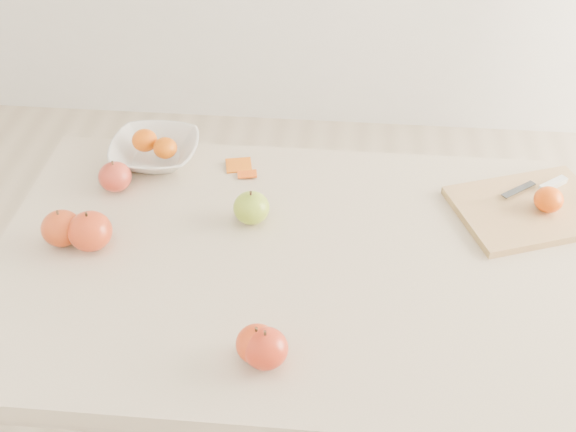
{
  "coord_description": "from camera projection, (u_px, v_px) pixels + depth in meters",
  "views": [
    {
      "loc": [
        0.1,
        -1.07,
        1.74
      ],
      "look_at": [
        0.0,
        0.05,
        0.82
      ],
      "focal_mm": 45.0,
      "sensor_mm": 36.0,
      "label": 1
    }
  ],
  "objects": [
    {
      "name": "table",
      "position": [
        286.0,
        293.0,
        1.52
      ],
      "size": [
        1.2,
        0.8,
        0.75
      ],
      "color": "beige",
      "rests_on": "ground"
    },
    {
      "name": "cutting_board",
      "position": [
        530.0,
        209.0,
        1.57
      ],
      "size": [
        0.37,
        0.33,
        0.02
      ],
      "primitive_type": "cube",
      "rotation": [
        0.0,
        0.0,
        0.36
      ],
      "color": "tan",
      "rests_on": "table"
    },
    {
      "name": "board_tangerine",
      "position": [
        549.0,
        200.0,
        1.54
      ],
      "size": [
        0.06,
        0.06,
        0.05
      ],
      "primitive_type": "ellipsoid",
      "color": "#D25707",
      "rests_on": "cutting_board"
    },
    {
      "name": "fruit_bowl",
      "position": [
        155.0,
        152.0,
        1.71
      ],
      "size": [
        0.21,
        0.21,
        0.05
      ],
      "primitive_type": "imported",
      "color": "silver",
      "rests_on": "table"
    },
    {
      "name": "bowl_tangerine_near",
      "position": [
        145.0,
        140.0,
        1.71
      ],
      "size": [
        0.06,
        0.06,
        0.05
      ],
      "primitive_type": "ellipsoid",
      "color": "#DB6307",
      "rests_on": "fruit_bowl"
    },
    {
      "name": "bowl_tangerine_far",
      "position": [
        165.0,
        148.0,
        1.69
      ],
      "size": [
        0.06,
        0.06,
        0.05
      ],
      "primitive_type": "ellipsoid",
      "color": "#C94D07",
      "rests_on": "fruit_bowl"
    },
    {
      "name": "orange_peel_a",
      "position": [
        239.0,
        167.0,
        1.71
      ],
      "size": [
        0.07,
        0.06,
        0.01
      ],
      "primitive_type": "cube",
      "rotation": [
        0.21,
        0.0,
        0.21
      ],
      "color": "#CF5B0E",
      "rests_on": "table"
    },
    {
      "name": "orange_peel_b",
      "position": [
        247.0,
        175.0,
        1.68
      ],
      "size": [
        0.05,
        0.04,
        0.01
      ],
      "primitive_type": "cube",
      "rotation": [
        -0.14,
        0.0,
        0.18
      ],
      "color": "#E35410",
      "rests_on": "table"
    },
    {
      "name": "paring_knife",
      "position": [
        547.0,
        185.0,
        1.61
      ],
      "size": [
        0.16,
        0.09,
        0.01
      ],
      "color": "white",
      "rests_on": "cutting_board"
    },
    {
      "name": "apple_green",
      "position": [
        251.0,
        208.0,
        1.53
      ],
      "size": [
        0.08,
        0.08,
        0.07
      ],
      "primitive_type": "ellipsoid",
      "color": "#6E9914",
      "rests_on": "table"
    },
    {
      "name": "apple_red_c",
      "position": [
        257.0,
        344.0,
        1.24
      ],
      "size": [
        0.07,
        0.07,
        0.07
      ],
      "primitive_type": "ellipsoid",
      "color": "#A20405",
      "rests_on": "table"
    },
    {
      "name": "apple_red_a",
      "position": [
        115.0,
        177.0,
        1.62
      ],
      "size": [
        0.07,
        0.07,
        0.07
      ],
      "primitive_type": "ellipsoid",
      "color": "maroon",
      "rests_on": "table"
    },
    {
      "name": "apple_red_d",
      "position": [
        61.0,
        228.0,
        1.48
      ],
      "size": [
        0.08,
        0.08,
        0.07
      ],
      "primitive_type": "ellipsoid",
      "color": "maroon",
      "rests_on": "table"
    },
    {
      "name": "apple_red_e",
      "position": [
        266.0,
        348.0,
        1.23
      ],
      "size": [
        0.08,
        0.08,
        0.07
      ],
      "primitive_type": "ellipsoid",
      "color": "maroon",
      "rests_on": "table"
    },
    {
      "name": "apple_red_b",
      "position": [
        90.0,
        231.0,
        1.46
      ],
      "size": [
        0.09,
        0.09,
        0.08
      ],
      "primitive_type": "ellipsoid",
      "color": "maroon",
      "rests_on": "table"
    }
  ]
}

